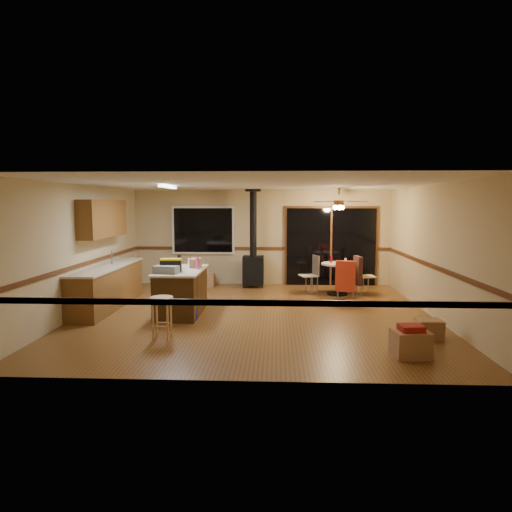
# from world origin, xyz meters

# --- Properties ---
(floor) EXTENTS (7.00, 7.00, 0.00)m
(floor) POSITION_xyz_m (0.00, 0.00, 0.00)
(floor) COLOR brown
(floor) RESTS_ON ground
(ceiling) EXTENTS (7.00, 7.00, 0.00)m
(ceiling) POSITION_xyz_m (0.00, 0.00, 2.60)
(ceiling) COLOR silver
(ceiling) RESTS_ON ground
(wall_back) EXTENTS (7.00, 0.00, 7.00)m
(wall_back) POSITION_xyz_m (0.00, 3.50, 1.30)
(wall_back) COLOR tan
(wall_back) RESTS_ON ground
(wall_front) EXTENTS (7.00, 0.00, 7.00)m
(wall_front) POSITION_xyz_m (0.00, -3.50, 1.30)
(wall_front) COLOR tan
(wall_front) RESTS_ON ground
(wall_left) EXTENTS (0.00, 7.00, 7.00)m
(wall_left) POSITION_xyz_m (-3.50, 0.00, 1.30)
(wall_left) COLOR tan
(wall_left) RESTS_ON ground
(wall_right) EXTENTS (0.00, 7.00, 7.00)m
(wall_right) POSITION_xyz_m (3.50, 0.00, 1.30)
(wall_right) COLOR tan
(wall_right) RESTS_ON ground
(chair_rail) EXTENTS (7.00, 7.00, 0.08)m
(chair_rail) POSITION_xyz_m (0.00, 0.00, 1.00)
(chair_rail) COLOR #4D2913
(chair_rail) RESTS_ON ground
(window) EXTENTS (1.72, 0.10, 1.32)m
(window) POSITION_xyz_m (-1.60, 3.45, 1.50)
(window) COLOR black
(window) RESTS_ON ground
(sliding_door) EXTENTS (2.52, 0.10, 2.10)m
(sliding_door) POSITION_xyz_m (1.90, 3.45, 1.05)
(sliding_door) COLOR black
(sliding_door) RESTS_ON ground
(lower_cabinets) EXTENTS (0.60, 3.00, 0.86)m
(lower_cabinets) POSITION_xyz_m (-3.20, 0.50, 0.43)
(lower_cabinets) COLOR brown
(lower_cabinets) RESTS_ON ground
(countertop) EXTENTS (0.64, 3.04, 0.04)m
(countertop) POSITION_xyz_m (-3.20, 0.50, 0.88)
(countertop) COLOR beige
(countertop) RESTS_ON lower_cabinets
(upper_cabinets) EXTENTS (0.35, 2.00, 0.80)m
(upper_cabinets) POSITION_xyz_m (-3.33, 0.70, 1.90)
(upper_cabinets) COLOR brown
(upper_cabinets) RESTS_ON ground
(kitchen_island) EXTENTS (0.88, 1.68, 0.90)m
(kitchen_island) POSITION_xyz_m (-1.50, 0.00, 0.45)
(kitchen_island) COLOR #3C250F
(kitchen_island) RESTS_ON ground
(wood_stove) EXTENTS (0.55, 0.50, 2.52)m
(wood_stove) POSITION_xyz_m (-0.20, 3.05, 0.73)
(wood_stove) COLOR black
(wood_stove) RESTS_ON ground
(ceiling_fan) EXTENTS (0.24, 0.24, 0.55)m
(ceiling_fan) POSITION_xyz_m (1.92, 2.11, 2.21)
(ceiling_fan) COLOR brown
(ceiling_fan) RESTS_ON ceiling
(fluorescent_strip) EXTENTS (0.10, 1.20, 0.04)m
(fluorescent_strip) POSITION_xyz_m (-1.80, 0.30, 2.56)
(fluorescent_strip) COLOR white
(fluorescent_strip) RESTS_ON ceiling
(toolbox_grey) EXTENTS (0.50, 0.33, 0.14)m
(toolbox_grey) POSITION_xyz_m (-1.68, -0.49, 0.97)
(toolbox_grey) COLOR slate
(toolbox_grey) RESTS_ON kitchen_island
(toolbox_black) EXTENTS (0.42, 0.26, 0.22)m
(toolbox_black) POSITION_xyz_m (-1.64, -0.26, 1.01)
(toolbox_black) COLOR black
(toolbox_black) RESTS_ON kitchen_island
(toolbox_yellow_lid) EXTENTS (0.42, 0.26, 0.03)m
(toolbox_yellow_lid) POSITION_xyz_m (-1.64, -0.26, 1.14)
(toolbox_yellow_lid) COLOR gold
(toolbox_yellow_lid) RESTS_ON toolbox_black
(box_on_island) EXTENTS (0.21, 0.29, 0.19)m
(box_on_island) POSITION_xyz_m (-1.26, 0.33, 0.99)
(box_on_island) COLOR #936641
(box_on_island) RESTS_ON kitchen_island
(bottle_dark) EXTENTS (0.08, 0.08, 0.28)m
(bottle_dark) POSITION_xyz_m (-1.56, 0.14, 1.04)
(bottle_dark) COLOR black
(bottle_dark) RESTS_ON kitchen_island
(bottle_pink) EXTENTS (0.09, 0.09, 0.24)m
(bottle_pink) POSITION_xyz_m (-1.18, 0.12, 1.02)
(bottle_pink) COLOR #D84C8C
(bottle_pink) RESTS_ON kitchen_island
(bottle_white) EXTENTS (0.06, 0.06, 0.16)m
(bottle_white) POSITION_xyz_m (-1.45, 0.61, 0.98)
(bottle_white) COLOR white
(bottle_white) RESTS_ON kitchen_island
(bar_stool) EXTENTS (0.40, 0.40, 0.69)m
(bar_stool) POSITION_xyz_m (-1.47, -1.68, 0.34)
(bar_stool) COLOR tan
(bar_stool) RESTS_ON floor
(blue_bucket) EXTENTS (0.33, 0.33, 0.25)m
(blue_bucket) POSITION_xyz_m (-1.23, -0.56, 0.12)
(blue_bucket) COLOR #0B11A4
(blue_bucket) RESTS_ON floor
(dining_table) EXTENTS (0.81, 0.81, 0.78)m
(dining_table) POSITION_xyz_m (1.92, 2.11, 0.53)
(dining_table) COLOR black
(dining_table) RESTS_ON ground
(glass_red) EXTENTS (0.07, 0.07, 0.17)m
(glass_red) POSITION_xyz_m (1.77, 2.21, 0.86)
(glass_red) COLOR #590C14
(glass_red) RESTS_ON dining_table
(glass_cream) EXTENTS (0.06, 0.06, 0.13)m
(glass_cream) POSITION_xyz_m (2.10, 2.06, 0.85)
(glass_cream) COLOR beige
(glass_cream) RESTS_ON dining_table
(chair_left) EXTENTS (0.51, 0.50, 0.51)m
(chair_left) POSITION_xyz_m (1.32, 2.24, 0.59)
(chair_left) COLOR #BEB38D
(chair_left) RESTS_ON ground
(chair_near) EXTENTS (0.51, 0.54, 0.70)m
(chair_near) POSITION_xyz_m (1.98, 1.23, 0.60)
(chair_near) COLOR #BEB38D
(chair_near) RESTS_ON ground
(chair_right) EXTENTS (0.52, 0.48, 0.70)m
(chair_right) POSITION_xyz_m (2.43, 2.13, 0.60)
(chair_right) COLOR #BEB38D
(chair_right) RESTS_ON ground
(box_under_window) EXTENTS (0.46, 0.37, 0.36)m
(box_under_window) POSITION_xyz_m (-1.48, 3.10, 0.18)
(box_under_window) COLOR #936641
(box_under_window) RESTS_ON floor
(box_corner_a) EXTENTS (0.55, 0.48, 0.38)m
(box_corner_a) POSITION_xyz_m (2.38, -2.47, 0.19)
(box_corner_a) COLOR #936641
(box_corner_a) RESTS_ON floor
(box_corner_b) EXTENTS (0.40, 0.34, 0.32)m
(box_corner_b) POSITION_xyz_m (2.94, -1.56, 0.16)
(box_corner_b) COLOR #936641
(box_corner_b) RESTS_ON floor
(box_small_red) EXTENTS (0.36, 0.31, 0.09)m
(box_small_red) POSITION_xyz_m (2.38, -2.47, 0.43)
(box_small_red) COLOR maroon
(box_small_red) RESTS_ON box_corner_a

